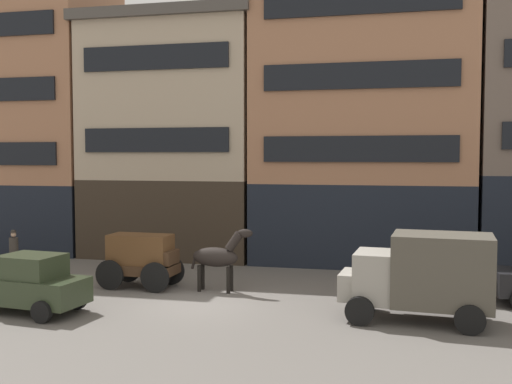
{
  "coord_description": "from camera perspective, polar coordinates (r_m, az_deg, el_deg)",
  "views": [
    {
      "loc": [
        6.1,
        -18.51,
        4.9
      ],
      "look_at": [
        1.37,
        1.98,
        3.61
      ],
      "focal_mm": 41.84,
      "sensor_mm": 36.0,
      "label": 1
    }
  ],
  "objects": [
    {
      "name": "building_far_left",
      "position": [
        34.59,
        -21.57,
        8.67
      ],
      "size": [
        9.79,
        6.52,
        16.25
      ],
      "color": "black",
      "rests_on": "ground_plane"
    },
    {
      "name": "delivery_truck_near",
      "position": [
        18.33,
        15.53,
        -7.56
      ],
      "size": [
        4.47,
        2.43,
        2.62
      ],
      "color": "gray",
      "rests_on": "ground_plane"
    },
    {
      "name": "cargo_wagon",
      "position": [
        22.65,
        -10.87,
        -6.1
      ],
      "size": [
        2.96,
        1.61,
        1.98
      ],
      "color": "#3D2819",
      "rests_on": "ground_plane"
    },
    {
      "name": "building_center_left",
      "position": [
        30.33,
        -7.38,
        5.31
      ],
      "size": [
        8.75,
        6.52,
        11.67
      ],
      "color": "#33281E",
      "rests_on": "ground_plane"
    },
    {
      "name": "draft_horse",
      "position": [
        21.61,
        -3.66,
        -6.18
      ],
      "size": [
        2.35,
        0.67,
        2.3
      ],
      "color": "black",
      "rests_on": "ground_plane"
    },
    {
      "name": "fire_hydrant_curbside",
      "position": [
        23.66,
        14.76,
        -7.52
      ],
      "size": [
        0.24,
        0.24,
        0.83
      ],
      "color": "maroon",
      "rests_on": "ground_plane"
    },
    {
      "name": "pedestrian_officer",
      "position": [
        27.06,
        -22.15,
        -5.09
      ],
      "size": [
        0.5,
        0.5,
        1.79
      ],
      "color": "#38332D",
      "rests_on": "ground_plane"
    },
    {
      "name": "building_center_right",
      "position": [
        28.51,
        10.13,
        7.06
      ],
      "size": [
        10.14,
        6.52,
        13.31
      ],
      "color": "black",
      "rests_on": "ground_plane"
    },
    {
      "name": "sedan_dark",
      "position": [
        20.07,
        -20.91,
        -8.19
      ],
      "size": [
        3.86,
        2.2,
        1.83
      ],
      "color": "#2D3823",
      "rests_on": "ground_plane"
    },
    {
      "name": "ground_plane",
      "position": [
        20.09,
        -5.18,
        -10.63
      ],
      "size": [
        120.0,
        120.0,
        0.0
      ],
      "primitive_type": "plane",
      "color": "#605B56"
    }
  ]
}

